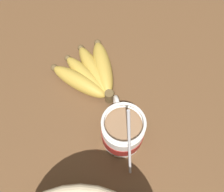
# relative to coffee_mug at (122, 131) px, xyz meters

# --- Properties ---
(table) EXTENTS (0.96, 0.96, 0.04)m
(table) POSITION_rel_coffee_mug_xyz_m (0.05, -0.01, -0.06)
(table) COLOR brown
(table) RESTS_ON ground
(coffee_mug) EXTENTS (0.15, 0.08, 0.17)m
(coffee_mug) POSITION_rel_coffee_mug_xyz_m (0.00, 0.00, 0.00)
(coffee_mug) COLOR white
(coffee_mug) RESTS_ON table
(banana_bunch) EXTENTS (0.19, 0.15, 0.04)m
(banana_bunch) POSITION_rel_coffee_mug_xyz_m (0.17, 0.04, -0.02)
(banana_bunch) COLOR brown
(banana_bunch) RESTS_ON table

